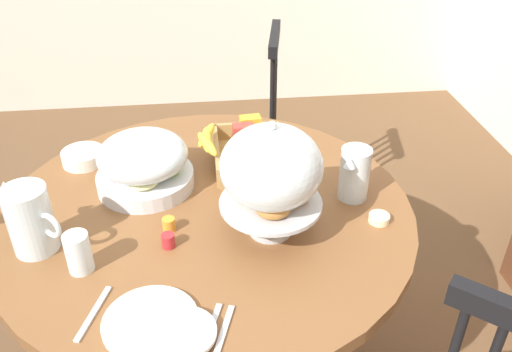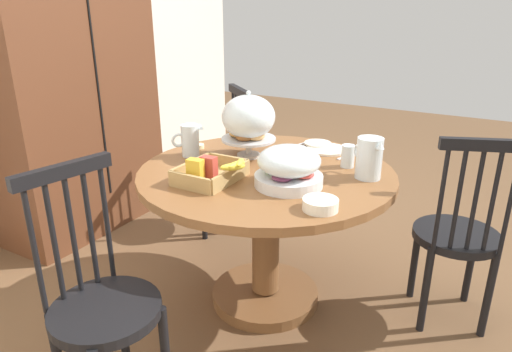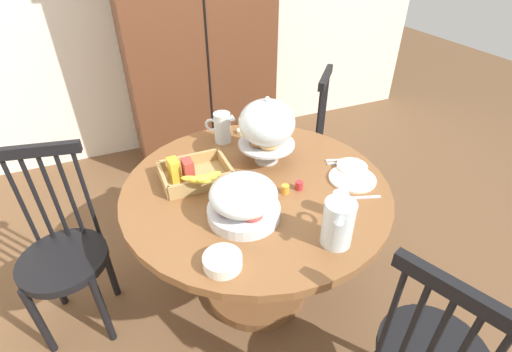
# 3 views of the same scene
# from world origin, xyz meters

# --- Properties ---
(ground_plane) EXTENTS (10.00, 10.00, 0.00)m
(ground_plane) POSITION_xyz_m (0.00, 0.00, 0.00)
(ground_plane) COLOR brown
(wall_back) EXTENTS (4.80, 0.06, 2.60)m
(wall_back) POSITION_xyz_m (0.00, 1.83, 1.30)
(wall_back) COLOR silver
(wall_back) RESTS_ON ground_plane
(wooden_armoire) EXTENTS (1.18, 0.60, 1.96)m
(wooden_armoire) POSITION_xyz_m (0.09, 1.50, 0.98)
(wooden_armoire) COLOR brown
(wooden_armoire) RESTS_ON ground_plane
(dining_table) EXTENTS (1.23, 1.23, 0.74)m
(dining_table) POSITION_xyz_m (-0.09, -0.08, 0.53)
(dining_table) COLOR brown
(dining_table) RESTS_ON ground_plane
(windsor_chair_near_window) EXTENTS (0.41, 0.41, 0.97)m
(windsor_chair_near_window) POSITION_xyz_m (-0.98, 0.11, 0.45)
(windsor_chair_near_window) COLOR black
(windsor_chair_near_window) RESTS_ON ground_plane
(windsor_chair_by_cabinet) EXTENTS (0.43, 0.43, 0.97)m
(windsor_chair_by_cabinet) POSITION_xyz_m (0.23, -0.94, 0.45)
(windsor_chair_by_cabinet) COLOR black
(windsor_chair_by_cabinet) RESTS_ON ground_plane
(windsor_chair_facing_door) EXTENTS (0.47, 0.47, 0.97)m
(windsor_chair_facing_door) POSITION_xyz_m (0.52, 0.60, 0.45)
(windsor_chair_facing_door) COLOR black
(windsor_chair_facing_door) RESTS_ON ground_plane
(pastry_stand_with_dome) EXTENTS (0.28, 0.28, 0.34)m
(pastry_stand_with_dome) POSITION_xyz_m (0.04, 0.10, 0.94)
(pastry_stand_with_dome) COLOR silver
(pastry_stand_with_dome) RESTS_ON dining_table
(fruit_platter_covered) EXTENTS (0.30, 0.30, 0.18)m
(fruit_platter_covered) POSITION_xyz_m (-0.22, -0.26, 0.83)
(fruit_platter_covered) COLOR silver
(fruit_platter_covered) RESTS_ON dining_table
(orange_juice_pitcher) EXTENTS (0.14, 0.18, 0.19)m
(orange_juice_pitcher) POSITION_xyz_m (0.04, -0.53, 0.83)
(orange_juice_pitcher) COLOR silver
(orange_juice_pitcher) RESTS_ON dining_table
(milk_pitcher) EXTENTS (0.15, 0.12, 0.17)m
(milk_pitcher) POSITION_xyz_m (-0.10, 0.37, 0.82)
(milk_pitcher) COLOR silver
(milk_pitcher) RESTS_ON dining_table
(cereal_basket) EXTENTS (0.32, 0.30, 0.12)m
(cereal_basket) POSITION_xyz_m (-0.35, 0.06, 0.78)
(cereal_basket) COLOR tan
(cereal_basket) RESTS_ON dining_table
(china_plate_large) EXTENTS (0.22, 0.22, 0.01)m
(china_plate_large) POSITION_xyz_m (0.34, -0.22, 0.75)
(china_plate_large) COLOR white
(china_plate_large) RESTS_ON dining_table
(china_plate_small) EXTENTS (0.15, 0.15, 0.01)m
(china_plate_small) POSITION_xyz_m (0.39, -0.14, 0.76)
(china_plate_small) COLOR white
(china_plate_small) RESTS_ON china_plate_large
(cereal_bowl) EXTENTS (0.14, 0.14, 0.04)m
(cereal_bowl) POSITION_xyz_m (-0.39, -0.48, 0.76)
(cereal_bowl) COLOR white
(cereal_bowl) RESTS_ON dining_table
(drinking_glass) EXTENTS (0.06, 0.06, 0.11)m
(drinking_glass) POSITION_xyz_m (0.14, -0.40, 0.80)
(drinking_glass) COLOR silver
(drinking_glass) RESTS_ON dining_table
(butter_dish) EXTENTS (0.06, 0.06, 0.02)m
(butter_dish) POSITION_xyz_m (0.03, 0.41, 0.75)
(butter_dish) COLOR beige
(butter_dish) RESTS_ON dining_table
(jam_jar_strawberry) EXTENTS (0.04, 0.04, 0.04)m
(jam_jar_strawberry) POSITION_xyz_m (0.08, -0.18, 0.76)
(jam_jar_strawberry) COLOR #B7282D
(jam_jar_strawberry) RESTS_ON dining_table
(jam_jar_apricot) EXTENTS (0.04, 0.04, 0.04)m
(jam_jar_apricot) POSITION_xyz_m (0.01, -0.18, 0.76)
(jam_jar_apricot) COLOR orange
(jam_jar_apricot) RESTS_ON dining_table
(table_knife) EXTENTS (0.17, 0.07, 0.01)m
(table_knife) POSITION_xyz_m (0.39, -0.09, 0.74)
(table_knife) COLOR silver
(table_knife) RESTS_ON dining_table
(dinner_fork) EXTENTS (0.17, 0.07, 0.01)m
(dinner_fork) POSITION_xyz_m (0.40, -0.06, 0.74)
(dinner_fork) COLOR silver
(dinner_fork) RESTS_ON dining_table
(soup_spoon) EXTENTS (0.17, 0.07, 0.01)m
(soup_spoon) POSITION_xyz_m (0.30, -0.35, 0.74)
(soup_spoon) COLOR silver
(soup_spoon) RESTS_ON dining_table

